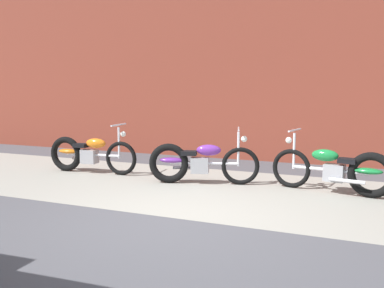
{
  "coord_description": "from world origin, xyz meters",
  "views": [
    {
      "loc": [
        2.3,
        -4.87,
        1.68
      ],
      "look_at": [
        -0.54,
        1.86,
        0.75
      ],
      "focal_mm": 39.2,
      "sensor_mm": 36.0,
      "label": 1
    }
  ],
  "objects": [
    {
      "name": "ground_plane",
      "position": [
        0.0,
        0.0,
        0.0
      ],
      "size": [
        80.0,
        80.0,
        0.0
      ],
      "primitive_type": "plane",
      "color": "#47474C"
    },
    {
      "name": "motorcycle_purple",
      "position": [
        -0.55,
        2.05,
        0.4
      ],
      "size": [
        1.95,
        0.81,
        1.03
      ],
      "rotation": [
        0.0,
        0.0,
        0.29
      ],
      "color": "black",
      "rests_on": "ground"
    },
    {
      "name": "brick_building_wall",
      "position": [
        0.0,
        5.2,
        2.49
      ],
      "size": [
        36.0,
        0.5,
        4.98
      ],
      "primitive_type": "cube",
      "color": "brown",
      "rests_on": "ground"
    },
    {
      "name": "sidewalk_slab",
      "position": [
        0.0,
        1.75,
        0.0
      ],
      "size": [
        36.0,
        3.5,
        0.01
      ],
      "primitive_type": "cube",
      "color": "gray",
      "rests_on": "ground"
    },
    {
      "name": "motorcycle_green",
      "position": [
        1.9,
        2.26,
        0.4
      ],
      "size": [
        1.99,
        0.68,
        1.03
      ],
      "rotation": [
        0.0,
        0.0,
        2.96
      ],
      "color": "black",
      "rests_on": "ground"
    },
    {
      "name": "motorcycle_orange",
      "position": [
        -3.02,
        2.14,
        0.4
      ],
      "size": [
        2.01,
        0.58,
        1.03
      ],
      "rotation": [
        0.0,
        0.0,
        0.06
      ],
      "color": "black",
      "rests_on": "ground"
    }
  ]
}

